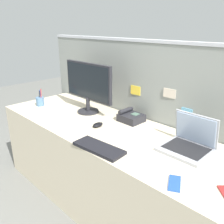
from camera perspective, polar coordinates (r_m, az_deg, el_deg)
ground_plane at (r=2.36m, az=-0.92°, el=-20.01°), size 10.00×10.00×0.00m
desk at (r=2.14m, az=-0.97°, el=-12.55°), size 2.24×0.74×0.72m
cubicle_divider at (r=2.26m, az=6.49°, el=-1.25°), size 2.45×0.08×1.40m
desktop_monitor at (r=2.25m, az=-5.67°, el=6.53°), size 0.59×0.20×0.46m
laptop at (r=1.70m, az=17.65°, el=-6.68°), size 0.30×0.28×0.23m
desk_phone at (r=2.09m, az=4.43°, el=-1.20°), size 0.19×0.17×0.10m
keyboard_main at (r=1.64m, az=-3.10°, el=-8.39°), size 0.38×0.17×0.02m
computer_mouse_right_hand at (r=1.98m, az=-3.35°, el=-3.01°), size 0.07×0.10×0.03m
pen_cup at (r=2.59m, az=-16.49°, el=2.43°), size 0.08×0.08×0.18m
cell_phone_blue_case at (r=1.36m, az=14.45°, el=-15.86°), size 0.12×0.15×0.01m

